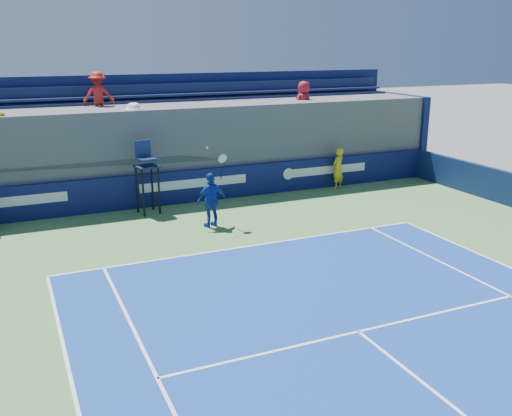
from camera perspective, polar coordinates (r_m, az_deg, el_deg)
name	(u,v)px	position (r m, az deg, el deg)	size (l,w,h in m)	color
ball_person	(338,168)	(22.78, 8.20, 3.94)	(0.59, 0.39, 1.62)	gold
back_hoarding	(194,186)	(20.81, -6.24, 2.21)	(20.40, 0.21, 1.20)	#0C1348
umpire_chair	(146,169)	(19.43, -10.91, 3.82)	(0.80, 0.80, 2.48)	black
tennis_player	(211,200)	(17.81, -4.48, 0.81)	(1.08, 0.63, 2.57)	#123198
stadium_seating	(176,143)	(22.47, -7.98, 6.43)	(21.00, 4.05, 4.61)	#4C4C51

